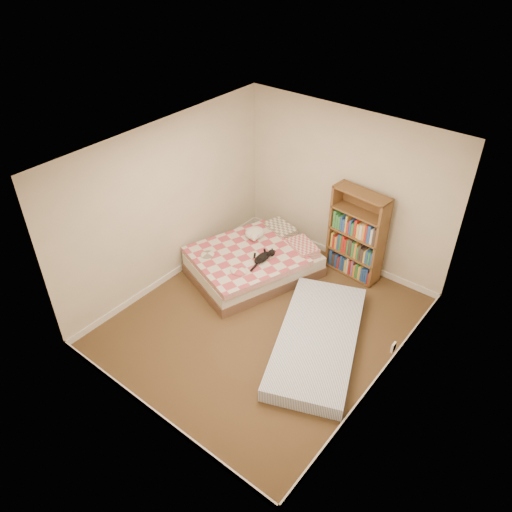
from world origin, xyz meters
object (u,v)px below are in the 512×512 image
Objects in this scene: white_dog at (255,233)px; floor_mattress at (318,340)px; black_cat at (263,257)px; bed at (255,262)px; bookshelf at (356,244)px.

floor_mattress is at bearing -20.47° from white_dog.
floor_mattress is 1.53m from black_cat.
white_dog reaches higher than black_cat.
floor_mattress is at bearing -4.08° from bed.
bed is at bearing -42.86° from white_dog.
bed is at bearing 134.63° from floor_mattress.
bookshelf is at bearing 64.15° from black_cat.
floor_mattress is 3.92× the size of black_cat.
bed is 0.99× the size of floor_mattress.
bookshelf reaches higher than black_cat.
black_cat is at bearing 134.96° from floor_mattress.
bed is 0.39m from black_cat.
white_dog is (-0.48, 0.39, 0.02)m from black_cat.
white_dog is (-1.83, 0.97, 0.43)m from floor_mattress.
floor_mattress is at bearing -69.73° from bookshelf.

